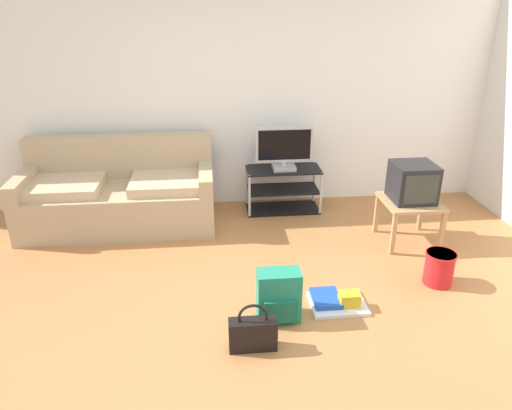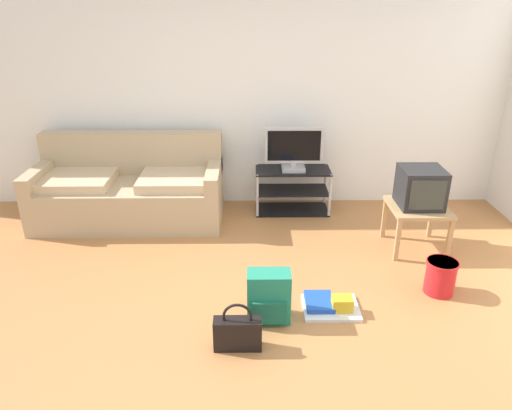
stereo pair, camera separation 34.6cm
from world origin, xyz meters
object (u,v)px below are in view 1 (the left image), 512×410
Objects in this scene: floor_tray at (337,301)px; couch at (120,195)px; side_table at (410,207)px; handbag at (253,333)px; cleaning_bucket at (439,267)px; tv_stand at (283,189)px; crt_tv at (413,182)px; flat_tv at (284,149)px; backpack at (279,296)px.

couch is at bearing 138.40° from floor_tray.
floor_tray is at bearing -133.96° from side_table.
handbag reaches higher than floor_tray.
tv_stand is at bearing 123.16° from cleaning_bucket.
couch reaches higher than tv_stand.
handbag is (-1.70, -1.45, -0.25)m from side_table.
tv_stand reaches higher than floor_tray.
floor_tray is (0.72, 0.44, -0.09)m from handbag.
crt_tv is at bearing -13.56° from couch.
handbag is at bearing -157.93° from cleaning_bucket.
tv_stand reaches higher than side_table.
crt_tv is (1.13, -0.87, -0.11)m from flat_tv.
flat_tv is at bearing 76.32° from handbag.
backpack is 1.49m from cleaning_bucket.
crt_tv is 2.30m from handbag.
handbag is at bearing -60.45° from couch.
tv_stand is 1.46m from side_table.
side_table is at bearing 40.54° from handbag.
couch reaches higher than floor_tray.
backpack is 0.93× the size of floor_tray.
crt_tv is at bearing 40.86° from handbag.
floor_tray is at bearing -85.48° from tv_stand.
backpack is at bearing -166.86° from floor_tray.
couch is at bearing 152.71° from cleaning_bucket.
crt_tv is at bearing 20.15° from backpack.
handbag is at bearing -148.63° from floor_tray.
flat_tv is 2.17× the size of cleaning_bucket.
backpack is at bearing -99.50° from tv_stand.
flat_tv is 2.49m from handbag.
floor_tray is (-0.98, -1.01, -0.34)m from side_table.
flat_tv is 1.62× the size of crt_tv.
crt_tv is 1.54m from floor_tray.
tv_stand is 2.25× the size of handbag.
handbag is 0.85m from floor_tray.
cleaning_bucket is at bearing -56.49° from flat_tv.
backpack reaches higher than cleaning_bucket.
tv_stand reaches higher than handbag.
side_table is (1.13, -0.91, 0.13)m from tv_stand.
handbag is (-1.70, -1.47, -0.50)m from crt_tv.
tv_stand is 1.54× the size of side_table.
cleaning_bucket is 0.99m from floor_tray.
floor_tray is at bearing -165.96° from cleaning_bucket.
cleaning_bucket reaches higher than floor_tray.
tv_stand is at bearing 141.13° from side_table.
flat_tv is 1.55× the size of backpack.
backpack is at bearing 54.87° from handbag.
side_table is at bearing -38.18° from flat_tv.
couch is 6.81× the size of cleaning_bucket.
floor_tray is (0.15, -1.90, -0.70)m from flat_tv.
side_table reaches higher than handbag.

